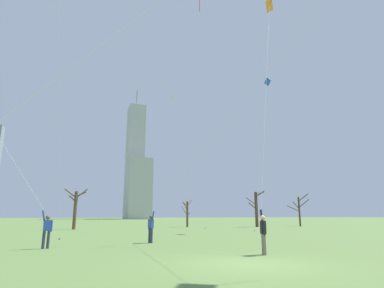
# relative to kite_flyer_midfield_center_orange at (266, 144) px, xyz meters

# --- Properties ---
(ground_plane) EXTENTS (400.00, 400.00, 0.00)m
(ground_plane) POSITION_rel_kite_flyer_midfield_center_orange_xyz_m (-3.40, -3.96, -5.26)
(ground_plane) COLOR #5B7A3D
(kite_flyer_midfield_center_orange) EXTENTS (6.94, 8.30, 19.41)m
(kite_flyer_midfield_center_orange) POSITION_rel_kite_flyer_midfield_center_orange_xyz_m (0.00, 0.00, 0.00)
(kite_flyer_midfield_center_orange) COLOR #726656
(kite_flyer_midfield_center_orange) RESTS_ON ground
(kite_flyer_foreground_left_yellow) EXTENTS (7.87, 11.73, 14.35)m
(kite_flyer_foreground_left_yellow) POSITION_rel_kite_flyer_midfield_center_orange_xyz_m (-3.18, 2.85, -1.38)
(kite_flyer_foreground_left_yellow) COLOR #33384C
(kite_flyer_foreground_left_yellow) RESTS_ON ground
(kite_flyer_far_back_green) EXTENTS (12.69, 3.05, 20.07)m
(kite_flyer_far_back_green) POSITION_rel_kite_flyer_midfield_center_orange_xyz_m (-12.60, 3.30, -1.06)
(kite_flyer_far_back_green) COLOR #33384C
(kite_flyer_far_back_green) RESTS_ON ground
(distant_kite_low_near_trees_white) EXTENTS (3.84, 3.28, 18.38)m
(distant_kite_low_near_trees_white) POSITION_rel_kite_flyer_midfield_center_orange_xyz_m (2.27, 25.98, 10.87)
(distant_kite_low_near_trees_white) COLOR white
(distant_kite_low_near_trees_white) RESTS_ON ground
(distant_kite_drifting_left_pink) EXTENTS (2.09, 1.88, 19.63)m
(distant_kite_drifting_left_pink) POSITION_rel_kite_flyer_midfield_center_orange_xyz_m (-11.71, 8.60, 12.00)
(distant_kite_drifting_left_pink) COLOR pink
(distant_kite_drifting_left_pink) RESTS_ON ground
(distant_kite_drifting_right_blue) EXTENTS (1.75, 2.23, 16.77)m
(distant_kite_drifting_right_blue) POSITION_rel_kite_flyer_midfield_center_orange_xyz_m (9.67, 14.76, 9.55)
(distant_kite_drifting_right_blue) COLOR blue
(distant_kite_drifting_right_blue) RESTS_ON ground
(bare_tree_rightmost) EXTENTS (2.63, 2.48, 5.01)m
(bare_tree_rightmost) POSITION_rel_kite_flyer_midfield_center_orange_xyz_m (14.46, 26.48, -2.62)
(bare_tree_rightmost) COLOR #4C3828
(bare_tree_rightmost) RESTS_ON ground
(bare_tree_center) EXTENTS (2.17, 2.95, 4.79)m
(bare_tree_center) POSITION_rel_kite_flyer_midfield_center_orange_xyz_m (21.84, 26.63, -2.81)
(bare_tree_center) COLOR #4C3828
(bare_tree_center) RESTS_ON ground
(bare_tree_far_right_edge) EXTENTS (2.03, 2.87, 3.81)m
(bare_tree_far_right_edge) POSITION_rel_kite_flyer_midfield_center_orange_xyz_m (5.01, 29.30, -3.21)
(bare_tree_far_right_edge) COLOR brown
(bare_tree_far_right_edge) RESTS_ON ground
(bare_tree_right_of_center) EXTENTS (2.63, 1.22, 4.75)m
(bare_tree_right_of_center) POSITION_rel_kite_flyer_midfield_center_orange_xyz_m (-9.80, 26.48, -2.76)
(bare_tree_right_of_center) COLOR brown
(bare_tree_right_of_center) RESTS_ON ground
(skyline_squat_block) EXTENTS (9.66, 9.41, 24.97)m
(skyline_squat_block) POSITION_rel_kite_flyer_midfield_center_orange_xyz_m (12.52, 118.95, 7.22)
(skyline_squat_block) COLOR #B2B2B7
(skyline_squat_block) RESTS_ON ground
(skyline_wide_slab) EXTENTS (7.64, 11.32, 62.85)m
(skyline_wide_slab) POSITION_rel_kite_flyer_midfield_center_orange_xyz_m (12.55, 136.04, 21.61)
(skyline_wide_slab) COLOR #B2B2B7
(skyline_wide_slab) RESTS_ON ground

